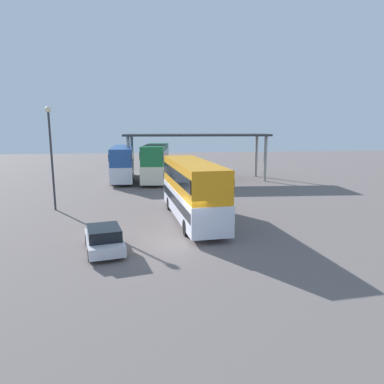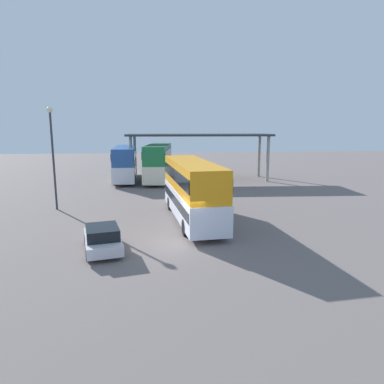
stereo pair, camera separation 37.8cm
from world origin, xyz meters
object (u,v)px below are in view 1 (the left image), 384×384
Objects in this scene: parked_hatchback at (104,239)px; lamppost_tall at (51,146)px; double_decker_near_canopy at (123,162)px; double_decker_mid_row at (156,161)px; double_decker_main at (192,188)px.

lamppost_tall is at bearing 14.08° from parked_hatchback.
double_decker_near_canopy is (-0.28, 24.75, 1.58)m from parked_hatchback.
parked_hatchback is 24.80m from double_decker_near_canopy.
lamppost_tall is at bearing 155.52° from double_decker_mid_row.
double_decker_near_canopy is at bearing -10.90° from parked_hatchback.
double_decker_main is at bearing -23.78° from lamppost_tall.
lamppost_tall reaches higher than double_decker_near_canopy.
double_decker_mid_row is (3.97, -1.23, 0.15)m from double_decker_near_canopy.
double_decker_mid_row is at bearing -107.63° from double_decker_near_canopy.
double_decker_mid_row is 1.33× the size of lamppost_tall.
lamppost_tall is (-10.24, 4.51, 2.72)m from double_decker_main.
double_decker_main is 1.40× the size of lamppost_tall.
parked_hatchback is 0.39× the size of double_decker_mid_row.
lamppost_tall is (-8.48, -13.52, 2.59)m from double_decker_mid_row.
double_decker_main is 18.12m from double_decker_mid_row.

